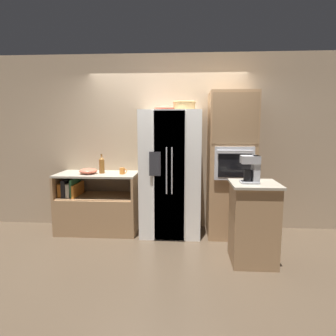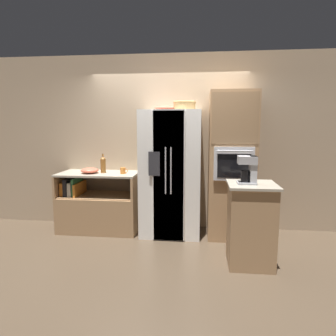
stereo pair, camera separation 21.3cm
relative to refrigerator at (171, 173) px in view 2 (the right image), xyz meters
name	(u,v)px [view 2 (the right image)]	position (x,y,z in m)	size (l,w,h in m)	color
ground_plane	(166,234)	(-0.07, -0.04, -0.95)	(20.00, 20.00, 0.00)	#4C3D2D
wall_back	(169,142)	(-0.07, 0.38, 0.45)	(12.00, 0.06, 2.80)	tan
counter_left	(99,209)	(-1.17, 0.03, -0.60)	(1.24, 0.65, 0.94)	#A87F56
refrigerator	(171,173)	(0.00, 0.00, 0.00)	(0.90, 0.73, 1.90)	white
wall_oven	(231,165)	(0.91, 0.01, 0.13)	(0.67, 0.73, 2.16)	#A87F56
island_counter	(251,224)	(1.06, -0.93, -0.45)	(0.57, 0.59, 1.00)	#A87F56
wicker_basket	(185,105)	(0.20, -0.03, 1.02)	(0.34, 0.34, 0.13)	tan
fruit_bowl	(165,108)	(-0.09, -0.02, 0.98)	(0.31, 0.31, 0.07)	#DB664C
bottle_tall	(103,164)	(-1.08, 0.04, 0.12)	(0.08, 0.08, 0.30)	brown
mug	(123,171)	(-0.74, -0.03, 0.03)	(0.12, 0.08, 0.10)	orange
mixing_bowl	(90,170)	(-1.27, -0.04, 0.03)	(0.27, 0.27, 0.09)	#DB664C
coffee_maker	(249,169)	(1.02, -0.95, 0.23)	(0.22, 0.18, 0.33)	#B2B2B7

